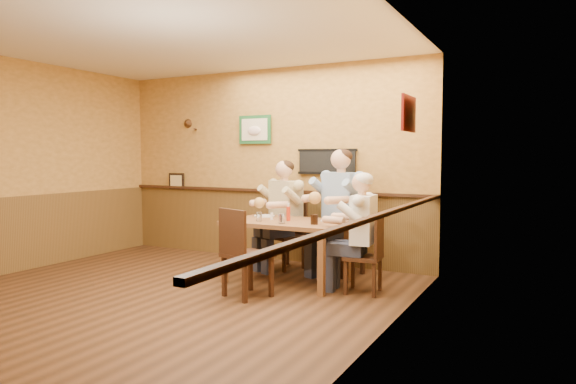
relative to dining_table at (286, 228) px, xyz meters
name	(u,v)px	position (x,y,z in m)	size (l,w,h in m)	color
room	(170,141)	(-0.78, -1.18, 1.03)	(5.02, 5.03, 2.81)	#372010
dining_table	(286,228)	(0.00, 0.00, 0.00)	(1.40, 0.90, 0.75)	brown
chair_back_left	(286,235)	(-0.36, 0.66, -0.20)	(0.43, 0.43, 0.92)	#3C2213
chair_back_right	(342,235)	(0.44, 0.71, -0.15)	(0.47, 0.47, 1.02)	#3C2213
chair_right_end	(363,255)	(1.00, -0.05, -0.24)	(0.39, 0.39, 0.84)	#3C2213
chair_near_side	(248,252)	(-0.06, -0.78, -0.17)	(0.45, 0.45, 0.97)	#3C2213
diner_tan_shirt	(286,220)	(-0.36, 0.66, 0.00)	(0.61, 0.61, 1.32)	beige
diner_blue_polo	(342,218)	(0.44, 0.71, 0.07)	(0.67, 0.67, 1.45)	#809CC0
diner_white_elder	(363,239)	(1.00, -0.05, -0.05)	(0.56, 0.56, 1.21)	white
water_glass_left	(259,216)	(-0.27, -0.19, 0.15)	(0.07, 0.07, 0.11)	white
water_glass_mid	(282,219)	(0.08, -0.26, 0.15)	(0.07, 0.07, 0.11)	silver
cola_tumbler	(314,219)	(0.45, -0.16, 0.15)	(0.09, 0.09, 0.11)	black
hot_sauce_bottle	(288,213)	(0.03, -0.01, 0.19)	(0.05, 0.05, 0.19)	red
salt_shaker	(272,216)	(-0.20, -0.01, 0.13)	(0.03, 0.03, 0.08)	white
pepper_shaker	(283,218)	(0.01, -0.11, 0.14)	(0.04, 0.04, 0.09)	black
plate_far_left	(264,216)	(-0.44, 0.23, 0.10)	(0.27, 0.27, 0.02)	silver
plate_far_right	(331,221)	(0.51, 0.17, 0.10)	(0.24, 0.24, 0.02)	white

